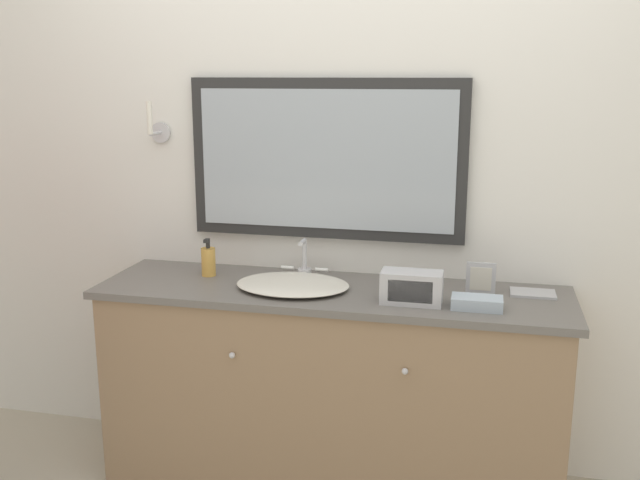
{
  "coord_description": "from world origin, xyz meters",
  "views": [
    {
      "loc": [
        0.58,
        -2.39,
        1.69
      ],
      "look_at": [
        -0.05,
        0.28,
        1.05
      ],
      "focal_mm": 40.0,
      "sensor_mm": 36.0,
      "label": 1
    }
  ],
  "objects_px": {
    "soap_bottle": "(208,261)",
    "picture_frame": "(481,278)",
    "sink_basin": "(293,283)",
    "appliance_box": "(412,287)"
  },
  "relations": [
    {
      "from": "sink_basin",
      "to": "picture_frame",
      "type": "xyz_separation_m",
      "value": [
        0.74,
        0.09,
        0.04
      ]
    },
    {
      "from": "picture_frame",
      "to": "sink_basin",
      "type": "bearing_deg",
      "value": -173.21
    },
    {
      "from": "sink_basin",
      "to": "appliance_box",
      "type": "xyz_separation_m",
      "value": [
        0.48,
        -0.09,
        0.04
      ]
    },
    {
      "from": "soap_bottle",
      "to": "picture_frame",
      "type": "xyz_separation_m",
      "value": [
        1.13,
        -0.01,
        -0.0
      ]
    },
    {
      "from": "appliance_box",
      "to": "picture_frame",
      "type": "xyz_separation_m",
      "value": [
        0.25,
        0.17,
        0.0
      ]
    },
    {
      "from": "sink_basin",
      "to": "appliance_box",
      "type": "distance_m",
      "value": 0.49
    },
    {
      "from": "sink_basin",
      "to": "soap_bottle",
      "type": "height_order",
      "value": "sink_basin"
    },
    {
      "from": "sink_basin",
      "to": "soap_bottle",
      "type": "bearing_deg",
      "value": 166.86
    },
    {
      "from": "appliance_box",
      "to": "picture_frame",
      "type": "bearing_deg",
      "value": 34.66
    },
    {
      "from": "appliance_box",
      "to": "sink_basin",
      "type": "bearing_deg",
      "value": 169.93
    }
  ]
}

